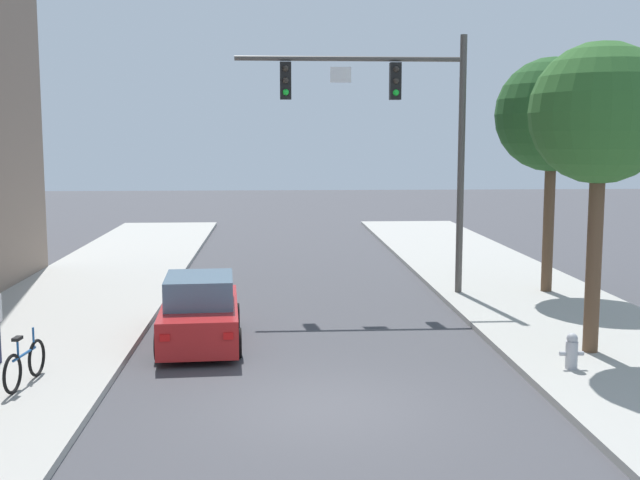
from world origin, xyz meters
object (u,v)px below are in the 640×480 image
car_lead_red (200,313)px  street_tree_second (552,116)px  street_tree_nearest (600,115)px  traffic_signal_mast (398,116)px  bicycle_leaning (25,364)px  fire_hydrant (572,351)px

car_lead_red → street_tree_second: (9.86, 5.00, 4.63)m
car_lead_red → street_tree_nearest: (8.46, -1.72, 4.44)m
traffic_signal_mast → car_lead_red: (-5.31, -4.99, -4.62)m
street_tree_nearest → street_tree_second: size_ratio=0.94×
bicycle_leaning → street_tree_second: bearing=33.2°
fire_hydrant → bicycle_leaning: bearing=-177.8°
bicycle_leaning → car_lead_red: bearing=49.0°
car_lead_red → street_tree_nearest: size_ratio=0.66×
traffic_signal_mast → car_lead_red: 8.63m
car_lead_red → street_tree_nearest: 9.70m
fire_hydrant → street_tree_nearest: (0.88, 1.22, 4.65)m
car_lead_red → street_tree_second: size_ratio=0.63×
traffic_signal_mast → car_lead_red: bearing=-136.8°
traffic_signal_mast → street_tree_second: traffic_signal_mast is taller
fire_hydrant → street_tree_nearest: bearing=54.1°
fire_hydrant → traffic_signal_mast: bearing=105.9°
fire_hydrant → street_tree_nearest: street_tree_nearest is taller
fire_hydrant → street_tree_second: street_tree_second is taller
street_tree_second → car_lead_red: bearing=-153.1°
street_tree_nearest → traffic_signal_mast: bearing=115.1°
traffic_signal_mast → street_tree_second: bearing=0.1°
car_lead_red → street_tree_second: street_tree_second is taller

